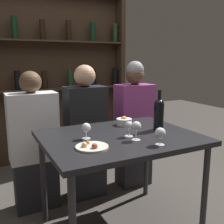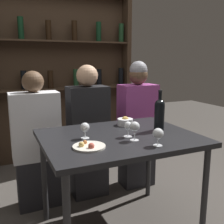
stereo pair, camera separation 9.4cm
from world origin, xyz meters
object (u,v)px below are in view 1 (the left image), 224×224
(snack_bowl, at_px, (124,121))
(seated_person_center, at_px, (86,136))
(wine_bottle, at_px, (159,113))
(seated_person_right, at_px, (134,127))
(wine_glass_3, at_px, (86,128))
(food_plate_0, at_px, (91,147))
(seated_person_left, at_px, (34,146))
(wine_glass_1, at_px, (160,133))
(wine_glass_2, at_px, (136,127))
(wine_glass_0, at_px, (129,126))

(snack_bowl, xyz_separation_m, seated_person_center, (-0.20, 0.38, -0.20))
(wine_bottle, distance_m, seated_person_right, 0.71)
(wine_glass_3, distance_m, food_plate_0, 0.21)
(wine_bottle, height_order, seated_person_right, seated_person_right)
(seated_person_left, xyz_separation_m, seated_person_right, (1.02, 0.00, 0.06))
(snack_bowl, distance_m, seated_person_center, 0.47)
(wine_glass_1, xyz_separation_m, wine_glass_2, (-0.08, 0.16, 0.02))
(seated_person_center, bearing_deg, food_plate_0, -108.52)
(wine_glass_3, bearing_deg, seated_person_left, 112.98)
(wine_bottle, distance_m, wine_glass_2, 0.34)
(wine_glass_3, bearing_deg, wine_glass_2, -31.80)
(wine_glass_2, height_order, seated_person_left, seated_person_left)
(wine_glass_1, bearing_deg, wine_glass_2, 117.41)
(wine_glass_1, bearing_deg, snack_bowl, 84.88)
(wine_bottle, bearing_deg, seated_person_right, 75.35)
(wine_glass_1, distance_m, wine_glass_3, 0.51)
(seated_person_center, bearing_deg, wine_bottle, -59.91)
(wine_bottle, relative_size, food_plate_0, 1.52)
(snack_bowl, relative_size, seated_person_center, 0.10)
(wine_glass_0, relative_size, food_plate_0, 0.54)
(snack_bowl, bearing_deg, food_plate_0, -138.21)
(food_plate_0, distance_m, snack_bowl, 0.63)
(wine_glass_2, xyz_separation_m, seated_person_center, (-0.07, 0.79, -0.27))
(food_plate_0, xyz_separation_m, seated_person_right, (0.80, 0.80, -0.15))
(wine_glass_1, distance_m, food_plate_0, 0.45)
(wine_glass_1, height_order, seated_person_right, seated_person_right)
(wine_bottle, height_order, seated_person_center, seated_person_center)
(wine_glass_0, xyz_separation_m, seated_person_right, (0.47, 0.69, -0.22))
(wine_glass_3, bearing_deg, wine_glass_1, -42.19)
(wine_bottle, height_order, seated_person_left, seated_person_left)
(wine_glass_2, bearing_deg, seated_person_left, 124.99)
(wine_glass_0, height_order, wine_glass_2, wine_glass_2)
(seated_person_left, height_order, seated_person_center, seated_person_center)
(seated_person_center, bearing_deg, snack_bowl, -62.14)
(wine_glass_0, xyz_separation_m, seated_person_center, (-0.07, 0.69, -0.25))
(wine_glass_0, xyz_separation_m, wine_glass_3, (-0.29, 0.09, -0.00))
(food_plate_0, xyz_separation_m, seated_person_left, (-0.21, 0.80, -0.21))
(wine_glass_0, height_order, seated_person_left, seated_person_left)
(wine_glass_1, xyz_separation_m, seated_person_left, (-0.63, 0.94, -0.28))
(seated_person_left, bearing_deg, wine_glass_1, -56.20)
(wine_glass_3, distance_m, seated_person_right, 1.00)
(wine_bottle, bearing_deg, wine_glass_3, 176.84)
(wine_glass_3, xyz_separation_m, snack_bowl, (0.43, 0.22, -0.05))
(wine_glass_1, distance_m, snack_bowl, 0.57)
(food_plate_0, distance_m, seated_person_left, 0.85)
(wine_glass_2, xyz_separation_m, snack_bowl, (0.13, 0.41, -0.06))
(wine_glass_3, relative_size, food_plate_0, 0.55)
(wine_bottle, bearing_deg, snack_bowl, 123.21)
(food_plate_0, bearing_deg, wine_glass_2, 2.18)
(wine_glass_2, height_order, food_plate_0, wine_glass_2)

